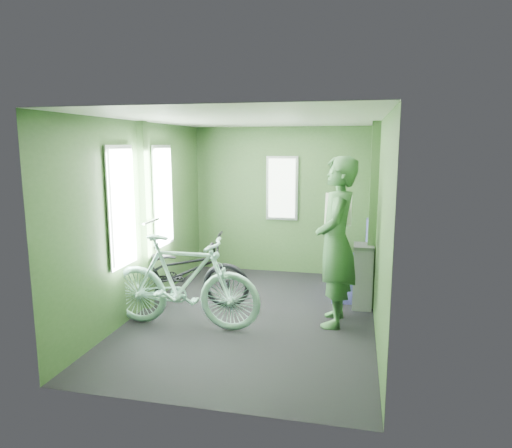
{
  "coord_description": "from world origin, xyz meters",
  "views": [
    {
      "loc": [
        1.15,
        -5.07,
        2.02
      ],
      "look_at": [
        0.0,
        0.1,
        1.1
      ],
      "focal_mm": 32.0,
      "sensor_mm": 36.0,
      "label": 1
    }
  ],
  "objects_px": {
    "bicycle_black": "(182,306)",
    "passenger": "(336,242)",
    "waste_box": "(363,276)",
    "bicycle_mint": "(184,327)",
    "bench_seat": "(354,273)"
  },
  "relations": [
    {
      "from": "bicycle_black",
      "to": "bicycle_mint",
      "type": "bearing_deg",
      "value": -160.91
    },
    {
      "from": "bench_seat",
      "to": "bicycle_black",
      "type": "bearing_deg",
      "value": -157.77
    },
    {
      "from": "bicycle_black",
      "to": "passenger",
      "type": "relative_size",
      "value": 0.92
    },
    {
      "from": "bicycle_black",
      "to": "passenger",
      "type": "bearing_deg",
      "value": -98.75
    },
    {
      "from": "waste_box",
      "to": "bench_seat",
      "type": "height_order",
      "value": "bench_seat"
    },
    {
      "from": "passenger",
      "to": "waste_box",
      "type": "xyz_separation_m",
      "value": [
        0.32,
        0.61,
        -0.55
      ]
    },
    {
      "from": "bicycle_mint",
      "to": "bench_seat",
      "type": "xyz_separation_m",
      "value": [
        1.84,
        1.62,
        0.29
      ]
    },
    {
      "from": "bicycle_black",
      "to": "waste_box",
      "type": "height_order",
      "value": "waste_box"
    },
    {
      "from": "bicycle_black",
      "to": "passenger",
      "type": "xyz_separation_m",
      "value": [
        1.91,
        -0.16,
        0.95
      ]
    },
    {
      "from": "passenger",
      "to": "bench_seat",
      "type": "relative_size",
      "value": 1.92
    },
    {
      "from": "waste_box",
      "to": "bench_seat",
      "type": "bearing_deg",
      "value": 102.29
    },
    {
      "from": "bicycle_mint",
      "to": "passenger",
      "type": "xyz_separation_m",
      "value": [
        1.64,
        0.49,
        0.95
      ]
    },
    {
      "from": "bicycle_mint",
      "to": "passenger",
      "type": "height_order",
      "value": "passenger"
    },
    {
      "from": "bicycle_black",
      "to": "bench_seat",
      "type": "xyz_separation_m",
      "value": [
        2.12,
        0.97,
        0.29
      ]
    },
    {
      "from": "bicycle_mint",
      "to": "bench_seat",
      "type": "bearing_deg",
      "value": -48.54
    }
  ]
}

